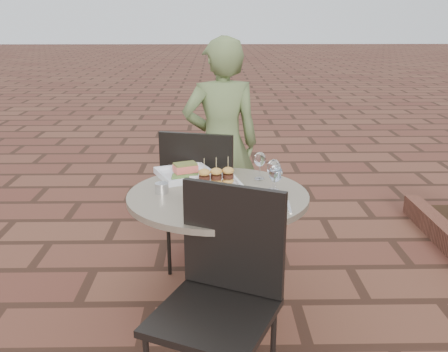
{
  "coord_description": "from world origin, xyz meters",
  "views": [
    {
      "loc": [
        -0.04,
        -2.08,
        1.56
      ],
      "look_at": [
        0.0,
        0.25,
        0.82
      ],
      "focal_mm": 40.0,
      "sensor_mm": 36.0,
      "label": 1
    }
  ],
  "objects_px": {
    "diner": "(221,145)",
    "cafe_table": "(218,239)",
    "plate_sliders": "(216,180)",
    "chair_near": "(223,283)",
    "plate_tuna": "(229,210)",
    "chair_far": "(201,190)",
    "plate_salmon": "(185,173)"
  },
  "relations": [
    {
      "from": "diner",
      "to": "cafe_table",
      "type": "bearing_deg",
      "value": 79.1
    },
    {
      "from": "cafe_table",
      "to": "plate_sliders",
      "type": "bearing_deg",
      "value": 94.3
    },
    {
      "from": "chair_near",
      "to": "plate_sliders",
      "type": "relative_size",
      "value": 3.21
    },
    {
      "from": "cafe_table",
      "to": "plate_tuna",
      "type": "bearing_deg",
      "value": -80.0
    },
    {
      "from": "chair_near",
      "to": "chair_far",
      "type": "bearing_deg",
      "value": 120.4
    },
    {
      "from": "chair_far",
      "to": "cafe_table",
      "type": "bearing_deg",
      "value": 114.57
    },
    {
      "from": "cafe_table",
      "to": "diner",
      "type": "height_order",
      "value": "diner"
    },
    {
      "from": "diner",
      "to": "plate_sliders",
      "type": "xyz_separation_m",
      "value": [
        -0.04,
        -0.89,
        0.04
      ]
    },
    {
      "from": "chair_near",
      "to": "cafe_table",
      "type": "bearing_deg",
      "value": 116.15
    },
    {
      "from": "cafe_table",
      "to": "chair_near",
      "type": "relative_size",
      "value": 0.97
    },
    {
      "from": "diner",
      "to": "plate_tuna",
      "type": "distance_m",
      "value": 1.26
    },
    {
      "from": "cafe_table",
      "to": "diner",
      "type": "relative_size",
      "value": 0.62
    },
    {
      "from": "cafe_table",
      "to": "chair_far",
      "type": "height_order",
      "value": "chair_far"
    },
    {
      "from": "plate_salmon",
      "to": "plate_tuna",
      "type": "height_order",
      "value": "plate_salmon"
    },
    {
      "from": "chair_far",
      "to": "plate_salmon",
      "type": "xyz_separation_m",
      "value": [
        -0.08,
        -0.29,
        0.2
      ]
    },
    {
      "from": "diner",
      "to": "plate_tuna",
      "type": "relative_size",
      "value": 5.44
    },
    {
      "from": "chair_far",
      "to": "diner",
      "type": "relative_size",
      "value": 0.64
    },
    {
      "from": "plate_salmon",
      "to": "chair_near",
      "type": "bearing_deg",
      "value": -77.2
    },
    {
      "from": "cafe_table",
      "to": "chair_near",
      "type": "distance_m",
      "value": 0.57
    },
    {
      "from": "chair_far",
      "to": "diner",
      "type": "distance_m",
      "value": 0.48
    },
    {
      "from": "chair_near",
      "to": "plate_sliders",
      "type": "xyz_separation_m",
      "value": [
        -0.02,
        0.67,
        0.21
      ]
    },
    {
      "from": "diner",
      "to": "plate_salmon",
      "type": "height_order",
      "value": "diner"
    },
    {
      "from": "plate_tuna",
      "to": "diner",
      "type": "bearing_deg",
      "value": 90.74
    },
    {
      "from": "diner",
      "to": "plate_salmon",
      "type": "bearing_deg",
      "value": 64.89
    },
    {
      "from": "plate_salmon",
      "to": "plate_tuna",
      "type": "xyz_separation_m",
      "value": [
        0.22,
        -0.54,
        -0.01
      ]
    },
    {
      "from": "chair_far",
      "to": "plate_salmon",
      "type": "relative_size",
      "value": 2.52
    },
    {
      "from": "cafe_table",
      "to": "plate_salmon",
      "type": "bearing_deg",
      "value": 122.74
    },
    {
      "from": "chair_near",
      "to": "plate_salmon",
      "type": "height_order",
      "value": "chair_near"
    },
    {
      "from": "chair_near",
      "to": "plate_salmon",
      "type": "bearing_deg",
      "value": 127.52
    },
    {
      "from": "plate_sliders",
      "to": "chair_near",
      "type": "bearing_deg",
      "value": -88.12
    },
    {
      "from": "plate_salmon",
      "to": "plate_sliders",
      "type": "distance_m",
      "value": 0.24
    },
    {
      "from": "cafe_table",
      "to": "chair_far",
      "type": "bearing_deg",
      "value": 99.86
    }
  ]
}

